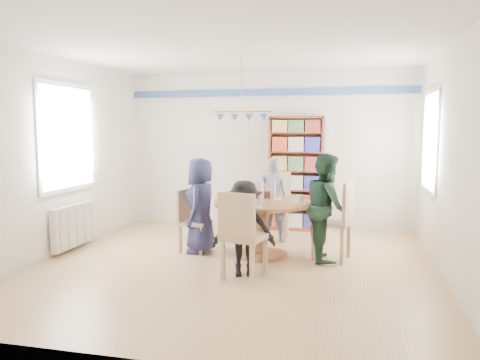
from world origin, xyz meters
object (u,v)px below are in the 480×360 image
(chair_near, at_px, (241,232))
(radiator, at_px, (75,225))
(dining_table, at_px, (262,216))
(person_far, at_px, (273,199))
(bookshelf, at_px, (296,175))
(chair_far, at_px, (275,202))
(person_right, at_px, (327,207))
(chair_left, at_px, (190,217))
(person_left, at_px, (201,205))
(chair_right, at_px, (339,217))
(person_near, at_px, (244,229))

(chair_near, bearing_deg, radiator, 162.98)
(dining_table, relative_size, chair_near, 1.28)
(person_far, bearing_deg, dining_table, 89.12)
(bookshelf, bearing_deg, chair_far, -109.53)
(radiator, distance_m, person_right, 3.57)
(chair_left, bearing_deg, person_left, -5.24)
(chair_left, bearing_deg, person_right, -0.42)
(radiator, xyz_separation_m, chair_near, (2.64, -0.81, 0.21))
(chair_right, bearing_deg, person_near, -138.31)
(chair_far, relative_size, bookshelf, 0.54)
(radiator, bearing_deg, person_right, 4.16)
(person_left, bearing_deg, person_far, 132.26)
(radiator, bearing_deg, person_far, 22.91)
(person_near, bearing_deg, bookshelf, 67.75)
(person_right, xyz_separation_m, person_far, (-0.85, 0.88, -0.06))
(dining_table, distance_m, person_left, 0.88)
(dining_table, height_order, chair_right, chair_right)
(dining_table, distance_m, chair_right, 1.01)
(person_left, relative_size, person_far, 1.02)
(chair_left, xyz_separation_m, person_right, (1.89, -0.01, 0.22))
(chair_left, relative_size, chair_near, 0.86)
(chair_right, height_order, bookshelf, bookshelf)
(person_far, bearing_deg, bookshelf, -105.30)
(bookshelf, bearing_deg, chair_left, -126.02)
(chair_left, bearing_deg, chair_near, -47.66)
(chair_far, height_order, person_near, person_near)
(chair_left, height_order, bookshelf, bookshelf)
(person_right, distance_m, bookshelf, 1.90)
(chair_right, bearing_deg, chair_near, -133.81)
(chair_left, relative_size, person_left, 0.66)
(person_far, distance_m, person_near, 1.79)
(chair_left, bearing_deg, person_near, -43.06)
(radiator, xyz_separation_m, chair_far, (2.69, 1.33, 0.23))
(chair_right, bearing_deg, bookshelf, 113.35)
(dining_table, height_order, chair_far, chair_far)
(chair_near, bearing_deg, person_near, 89.97)
(person_near, bearing_deg, radiator, 150.32)
(person_left, bearing_deg, chair_near, 35.04)
(dining_table, bearing_deg, chair_far, 89.66)
(chair_right, height_order, person_left, person_left)
(chair_near, distance_m, person_far, 1.95)
(radiator, distance_m, bookshelf, 3.63)
(radiator, height_order, person_right, person_right)
(dining_table, xyz_separation_m, person_right, (0.86, 0.00, 0.15))
(dining_table, xyz_separation_m, chair_right, (1.01, 0.03, 0.02))
(radiator, bearing_deg, bookshelf, 34.73)
(chair_near, distance_m, bookshelf, 2.89)
(person_far, bearing_deg, chair_left, 39.83)
(chair_right, xyz_separation_m, person_far, (-1.00, 0.85, 0.07))
(bookshelf, bearing_deg, person_near, -96.37)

